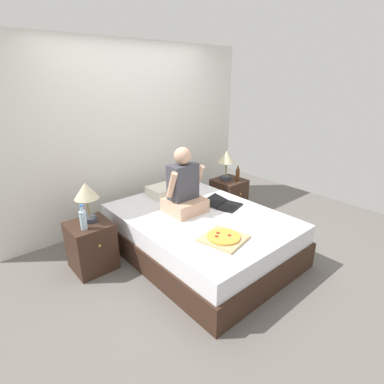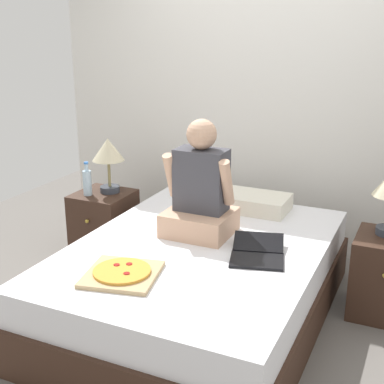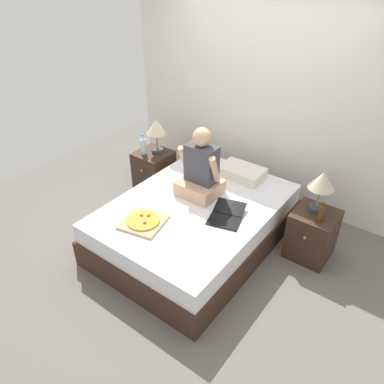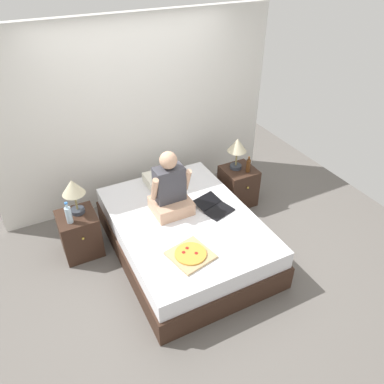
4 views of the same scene
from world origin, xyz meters
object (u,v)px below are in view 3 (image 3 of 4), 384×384
Objects in this scene: beer_bottle at (321,213)px; pizza_box at (143,222)px; nightstand_left at (154,171)px; laptop at (226,216)px; bed at (195,223)px; nightstand_right at (312,234)px; person_seated at (201,171)px; lamp_on_right_nightstand at (322,183)px; water_bottle at (143,146)px; lamp_on_left_nightstand at (156,129)px.

beer_bottle is 1.76m from pizza_box.
laptop is (1.52, -0.59, 0.26)m from nightstand_left.
nightstand_right is (1.12, 0.57, 0.02)m from bed.
nightstand_right is 0.71× the size of person_seated.
laptop is 1.02× the size of pizza_box.
bed is 4.42× the size of laptop.
laptop is at bearing -140.81° from nightstand_right.
nightstand_left is 1.22m from person_seated.
lamp_on_right_nightstand is at bearing 19.52° from person_seated.
person_seated is at bearing -13.84° from water_bottle.
pizza_box is at bearing -51.87° from nightstand_left.
beer_bottle is (0.10, -0.15, -0.23)m from lamp_on_right_nightstand.
lamp_on_left_nightstand is 2.17m from lamp_on_right_nightstand.
bed is 4.76× the size of lamp_on_left_nightstand.
nightstand_right is 1.37m from person_seated.
bed is 1.26m from nightstand_left.
lamp_on_left_nightstand is 0.58× the size of person_seated.
lamp_on_right_nightstand is 1.96× the size of beer_bottle.
laptop is (1.60, -0.50, -0.12)m from water_bottle.
bed is at bearing -158.60° from beer_bottle.
beer_bottle is at bearing -54.99° from nightstand_right.
nightstand_left is 2.24m from nightstand_right.
bed is 1.34m from beer_bottle.
nightstand_right is at bearing -1.30° from lamp_on_left_nightstand.
lamp_on_right_nightstand is 0.58× the size of person_seated.
beer_bottle is at bearing 21.40° from bed.
person_seated is 1.64× the size of pizza_box.
lamp_on_right_nightstand is at bearing 120.93° from nightstand_right.
pizza_box is at bearing -47.19° from water_bottle.
nightstand_left is 1.16× the size of pizza_box.
bed is at bearing -67.91° from person_seated.
person_seated is (-1.17, -0.42, -0.07)m from lamp_on_right_nightstand.
lamp_on_left_nightstand reaches higher than nightstand_right.
water_bottle is 1.68m from laptop.
beer_bottle is at bearing -2.47° from nightstand_left.
pizza_box reaches higher than nightstand_right.
water_bottle is (-0.08, -0.09, 0.39)m from nightstand_left.
person_seated is at bearing -163.09° from nightstand_right.
water_bottle is at bearing 179.76° from beer_bottle.
nightstand_left is 0.41m from water_bottle.
laptop is (0.40, -0.02, 0.29)m from bed.
lamp_on_left_nightstand reaches higher than bed.
nightstand_right is 0.61m from lamp_on_right_nightstand.
lamp_on_right_nightstand is 1.25m from person_seated.
lamp_on_left_nightstand is 1.63× the size of water_bottle.
laptop is at bearing -3.09° from bed.
nightstand_right is 1.23× the size of lamp_on_right_nightstand.
bed is 1.26m from nightstand_right.
lamp_on_right_nightstand reaches higher than water_bottle.
bed is at bearing -26.81° from nightstand_left.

